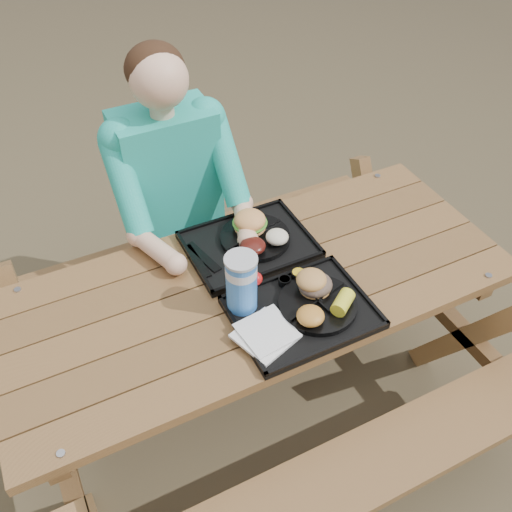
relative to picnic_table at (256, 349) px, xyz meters
name	(u,v)px	position (x,y,z in m)	size (l,w,h in m)	color
ground	(256,401)	(0.00, 0.00, -0.38)	(60.00, 60.00, 0.00)	#999999
picnic_table	(256,349)	(0.00, 0.00, 0.00)	(1.80, 1.49, 0.75)	#999999
tray_near	(302,313)	(0.07, -0.20, 0.39)	(0.45, 0.35, 0.02)	black
tray_far	(249,245)	(0.06, 0.18, 0.39)	(0.45, 0.35, 0.02)	black
plate_near	(318,304)	(0.13, -0.20, 0.41)	(0.26, 0.26, 0.02)	black
plate_far	(255,237)	(0.09, 0.19, 0.41)	(0.26, 0.26, 0.02)	black
napkin_stack	(265,335)	(-0.09, -0.24, 0.40)	(0.16, 0.16, 0.02)	white
soda_cup	(241,284)	(-0.09, -0.09, 0.50)	(0.10, 0.10, 0.20)	blue
condiment_bbq	(285,281)	(0.08, -0.06, 0.41)	(0.04, 0.04, 0.03)	#330C05
condiment_mustard	(298,275)	(0.13, -0.06, 0.41)	(0.05, 0.05, 0.03)	yellow
sandwich	(316,278)	(0.15, -0.15, 0.47)	(0.11, 0.11, 0.11)	#D4924B
mac_cheese	(310,316)	(0.06, -0.26, 0.44)	(0.09, 0.09, 0.04)	gold
corn_cob	(343,302)	(0.18, -0.26, 0.44)	(0.09, 0.09, 0.05)	#FFFA35
cutlery_far	(203,257)	(-0.12, 0.18, 0.40)	(0.03, 0.18, 0.01)	black
burger	(250,217)	(0.09, 0.23, 0.47)	(0.12, 0.12, 0.11)	#F5A156
baked_beans	(253,246)	(0.05, 0.12, 0.44)	(0.09, 0.09, 0.04)	#511510
potato_salad	(277,237)	(0.14, 0.12, 0.44)	(0.08, 0.08, 0.05)	white
diner	(176,218)	(-0.09, 0.59, 0.27)	(0.48, 0.84, 1.28)	teal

